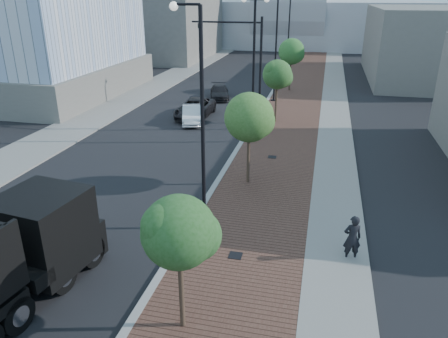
# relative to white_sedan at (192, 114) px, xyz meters

# --- Properties ---
(sidewalk) EXTENTS (7.00, 140.00, 0.12)m
(sidewalk) POSITION_rel_white_sedan_xyz_m (8.29, 14.46, -0.61)
(sidewalk) COLOR #4C2D23
(sidewalk) RESTS_ON ground
(concrete_strip) EXTENTS (2.40, 140.00, 0.13)m
(concrete_strip) POSITION_rel_white_sedan_xyz_m (10.99, 14.46, -0.60)
(concrete_strip) COLOR slate
(concrete_strip) RESTS_ON ground
(curb) EXTENTS (0.30, 140.00, 0.14)m
(curb) POSITION_rel_white_sedan_xyz_m (4.79, 14.46, -0.60)
(curb) COLOR gray
(curb) RESTS_ON ground
(west_sidewalk) EXTENTS (4.00, 140.00, 0.12)m
(west_sidewalk) POSITION_rel_white_sedan_xyz_m (-8.21, 14.46, -0.61)
(west_sidewalk) COLOR slate
(west_sidewalk) RESTS_ON ground
(white_sedan) EXTENTS (2.53, 4.28, 1.33)m
(white_sedan) POSITION_rel_white_sedan_xyz_m (0.00, 0.00, 0.00)
(white_sedan) COLOR white
(white_sedan) RESTS_ON ground
(dark_car_mid) EXTENTS (2.48, 5.25, 1.45)m
(dark_car_mid) POSITION_rel_white_sedan_xyz_m (-0.24, 1.71, 0.06)
(dark_car_mid) COLOR black
(dark_car_mid) RESTS_ON ground
(dark_car_far) EXTENTS (2.81, 4.60, 1.24)m
(dark_car_far) POSITION_rel_white_sedan_xyz_m (0.13, 8.58, -0.04)
(dark_car_far) COLOR black
(dark_car_far) RESTS_ON ground
(pedestrian) EXTENTS (0.78, 0.61, 1.88)m
(pedestrian) POSITION_rel_white_sedan_xyz_m (11.48, -16.59, 0.27)
(pedestrian) COLOR black
(pedestrian) RESTS_ON ground
(streetlight_1) EXTENTS (1.44, 0.56, 9.21)m
(streetlight_1) POSITION_rel_white_sedan_xyz_m (5.28, -15.54, 3.68)
(streetlight_1) COLOR black
(streetlight_1) RESTS_ON ground
(streetlight_2) EXTENTS (1.72, 0.56, 9.28)m
(streetlight_2) POSITION_rel_white_sedan_xyz_m (5.39, -3.54, 4.15)
(streetlight_2) COLOR black
(streetlight_2) RESTS_ON ground
(streetlight_3) EXTENTS (1.44, 0.56, 9.21)m
(streetlight_3) POSITION_rel_white_sedan_xyz_m (5.28, 8.46, 3.68)
(streetlight_3) COLOR black
(streetlight_3) RESTS_ON ground
(streetlight_4) EXTENTS (1.72, 0.56, 9.28)m
(streetlight_4) POSITION_rel_white_sedan_xyz_m (5.39, 20.46, 4.15)
(streetlight_4) COLOR black
(streetlight_4) RESTS_ON ground
(traffic_mast) EXTENTS (5.09, 0.20, 8.00)m
(traffic_mast) POSITION_rel_white_sedan_xyz_m (4.49, -0.54, 4.32)
(traffic_mast) COLOR black
(traffic_mast) RESTS_ON ground
(tree_0) EXTENTS (2.21, 2.13, 4.44)m
(tree_0) POSITION_rel_white_sedan_xyz_m (6.44, -21.51, 2.70)
(tree_0) COLOR #382619
(tree_0) RESTS_ON ground
(tree_1) EXTENTS (2.55, 2.53, 4.94)m
(tree_1) POSITION_rel_white_sedan_xyz_m (6.44, -10.51, 3.00)
(tree_1) COLOR #382619
(tree_1) RESTS_ON ground
(tree_2) EXTENTS (2.29, 2.23, 4.89)m
(tree_2) POSITION_rel_white_sedan_xyz_m (6.44, 1.49, 3.09)
(tree_2) COLOR #382619
(tree_2) RESTS_ON ground
(tree_3) EXTENTS (2.61, 2.60, 5.32)m
(tree_3) POSITION_rel_white_sedan_xyz_m (6.44, 13.49, 3.34)
(tree_3) COLOR #382619
(tree_3) RESTS_ON ground
(tower_podium) EXTENTS (19.00, 19.00, 3.00)m
(tower_podium) POSITION_rel_white_sedan_xyz_m (-19.21, 6.46, 0.83)
(tower_podium) COLOR #66625C
(tower_podium) RESTS_ON ground
(convention_center) EXTENTS (50.00, 30.00, 50.00)m
(convention_center) POSITION_rel_white_sedan_xyz_m (2.79, 59.46, 5.34)
(convention_center) COLOR #A3A7AD
(convention_center) RESTS_ON ground
(commercial_block_nw) EXTENTS (14.00, 20.00, 10.00)m
(commercial_block_nw) POSITION_rel_white_sedan_xyz_m (-15.21, 34.46, 4.33)
(commercial_block_nw) COLOR #65625B
(commercial_block_nw) RESTS_ON ground
(commercial_block_ne) EXTENTS (12.00, 22.00, 8.00)m
(commercial_block_ne) POSITION_rel_white_sedan_xyz_m (20.79, 24.46, 3.33)
(commercial_block_ne) COLOR #68645D
(commercial_block_ne) RESTS_ON ground
(utility_cover_1) EXTENTS (0.50, 0.50, 0.02)m
(utility_cover_1) POSITION_rel_white_sedan_xyz_m (7.19, -17.54, -0.54)
(utility_cover_1) COLOR black
(utility_cover_1) RESTS_ON sidewalk
(utility_cover_2) EXTENTS (0.50, 0.50, 0.02)m
(utility_cover_2) POSITION_rel_white_sedan_xyz_m (7.19, -6.54, -0.54)
(utility_cover_2) COLOR black
(utility_cover_2) RESTS_ON sidewalk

